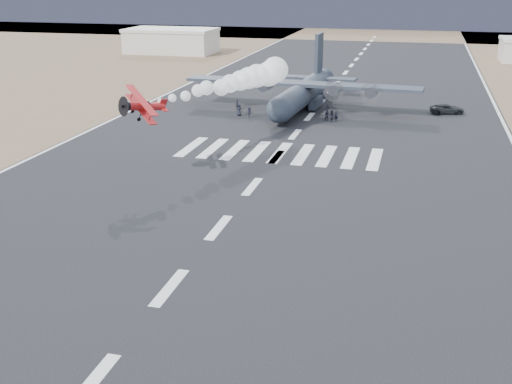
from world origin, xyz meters
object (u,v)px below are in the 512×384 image
at_px(crew_f, 276,108).
at_px(crew_h, 327,115).
at_px(transport_aircraft, 304,91).
at_px(support_vehicle, 447,109).
at_px(crew_b, 332,116).
at_px(aerobatic_biplane, 143,106).
at_px(crew_a, 336,116).
at_px(crew_c, 249,112).
at_px(crew_g, 237,104).
at_px(hangar_left, 172,40).
at_px(crew_e, 239,110).
at_px(crew_d, 327,109).

xyz_separation_m(crew_f, crew_h, (8.90, -3.48, 0.07)).
relative_size(transport_aircraft, support_vehicle, 7.33).
relative_size(crew_b, crew_f, 1.11).
relative_size(aerobatic_biplane, crew_a, 3.31).
xyz_separation_m(crew_c, crew_f, (3.38, 4.00, -0.03)).
relative_size(transport_aircraft, crew_g, 24.00).
bearing_deg(crew_c, crew_f, 38.85).
bearing_deg(aerobatic_biplane, crew_c, 102.13).
bearing_deg(transport_aircraft, crew_h, -55.52).
bearing_deg(crew_f, crew_a, -52.18).
bearing_deg(crew_c, crew_g, 111.18).
relative_size(hangar_left, support_vehicle, 4.54).
relative_size(support_vehicle, crew_g, 3.27).
bearing_deg(crew_c, support_vehicle, 8.86).
xyz_separation_m(crew_b, crew_c, (-13.08, 0.09, -0.06)).
height_order(transport_aircraft, crew_f, transport_aircraft).
relative_size(support_vehicle, crew_f, 3.21).
height_order(crew_f, crew_h, crew_h).
height_order(support_vehicle, crew_b, crew_b).
xyz_separation_m(crew_e, crew_g, (-1.71, 4.80, -0.11)).
xyz_separation_m(crew_b, crew_g, (-16.72, 5.89, -0.11)).
distance_m(crew_b, crew_d, 5.78).
xyz_separation_m(crew_a, crew_g, (-17.35, 5.07, -0.03)).
distance_m(hangar_left, crew_h, 93.51).
distance_m(hangar_left, transport_aircraft, 83.08).
distance_m(transport_aircraft, crew_g, 11.40).
bearing_deg(crew_e, aerobatic_biplane, 93.96).
relative_size(crew_d, crew_e, 0.90).
height_order(hangar_left, crew_c, hangar_left).
distance_m(crew_a, crew_d, 5.22).
distance_m(crew_a, crew_f, 10.83).
height_order(crew_c, crew_e, crew_e).
bearing_deg(crew_e, crew_f, -144.35).
distance_m(crew_f, crew_g, 7.25).
height_order(aerobatic_biplane, crew_h, aerobatic_biplane).
bearing_deg(crew_e, hangar_left, -55.18).
bearing_deg(crew_g, crew_d, 32.68).
xyz_separation_m(hangar_left, crew_h, (55.14, -75.49, -2.50)).
bearing_deg(aerobatic_biplane, crew_e, 105.57).
bearing_deg(aerobatic_biplane, support_vehicle, 70.12).
bearing_deg(crew_g, crew_a, 17.54).
distance_m(transport_aircraft, crew_f, 6.88).
bearing_deg(hangar_left, transport_aircraft, -53.18).
xyz_separation_m(crew_d, crew_f, (-8.20, -1.49, 0.00)).
xyz_separation_m(crew_c, crew_d, (11.58, 5.49, -0.03)).
relative_size(hangar_left, transport_aircraft, 0.62).
xyz_separation_m(transport_aircraft, crew_a, (6.77, -8.77, -2.09)).
bearing_deg(crew_g, crew_h, 15.48).
height_order(support_vehicle, crew_h, crew_h).
height_order(crew_b, crew_h, crew_b).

